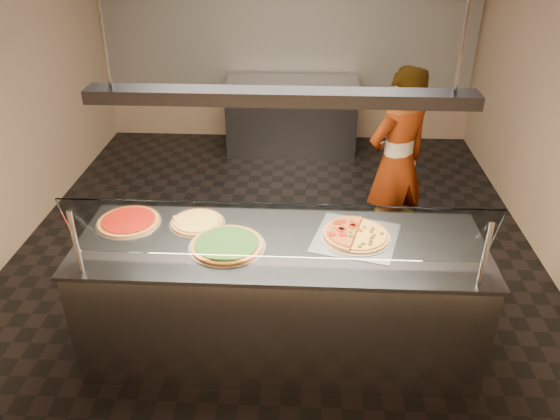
# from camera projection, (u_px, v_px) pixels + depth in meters

# --- Properties ---
(ground) EXTENTS (5.00, 6.00, 0.02)m
(ground) POSITION_uv_depth(u_px,v_px,m) (275.00, 253.00, 5.25)
(ground) COLOR black
(ground) RESTS_ON ground
(wall_back) EXTENTS (5.00, 0.02, 3.00)m
(wall_back) POSITION_uv_depth(u_px,v_px,m) (289.00, 28.00, 7.12)
(wall_back) COLOR #947B5F
(wall_back) RESTS_ON ground
(wall_front) EXTENTS (5.00, 0.02, 3.00)m
(wall_front) POSITION_uv_depth(u_px,v_px,m) (222.00, 379.00, 1.90)
(wall_front) COLOR #947B5F
(wall_front) RESTS_ON ground
(tile_band) EXTENTS (4.90, 0.02, 1.20)m
(tile_band) POSITION_uv_depth(u_px,v_px,m) (289.00, 44.00, 7.20)
(tile_band) COLOR silver
(tile_band) RESTS_ON wall_back
(serving_counter) EXTENTS (2.78, 0.94, 0.93)m
(serving_counter) POSITION_uv_depth(u_px,v_px,m) (280.00, 297.00, 3.92)
(serving_counter) COLOR #B7B7BC
(serving_counter) RESTS_ON ground
(sneeze_guard) EXTENTS (2.54, 0.18, 0.54)m
(sneeze_guard) POSITION_uv_depth(u_px,v_px,m) (277.00, 233.00, 3.25)
(sneeze_guard) COLOR #B7B7BC
(sneeze_guard) RESTS_ON serving_counter
(perforated_tray) EXTENTS (0.67, 0.67, 0.01)m
(perforated_tray) POSITION_uv_depth(u_px,v_px,m) (356.00, 237.00, 3.75)
(perforated_tray) COLOR silver
(perforated_tray) RESTS_ON serving_counter
(half_pizza_pepperoni) EXTENTS (0.33, 0.49, 0.05)m
(half_pizza_pepperoni) POSITION_uv_depth(u_px,v_px,m) (340.00, 233.00, 3.74)
(half_pizza_pepperoni) COLOR #975627
(half_pizza_pepperoni) RESTS_ON perforated_tray
(half_pizza_sausage) EXTENTS (0.33, 0.49, 0.04)m
(half_pizza_sausage) POSITION_uv_depth(u_px,v_px,m) (372.00, 235.00, 3.73)
(half_pizza_sausage) COLOR #975627
(half_pizza_sausage) RESTS_ON perforated_tray
(pizza_spinach) EXTENTS (0.52, 0.52, 0.03)m
(pizza_spinach) POSITION_uv_depth(u_px,v_px,m) (227.00, 244.00, 3.65)
(pizza_spinach) COLOR silver
(pizza_spinach) RESTS_ON serving_counter
(pizza_cheese) EXTENTS (0.40, 0.40, 0.03)m
(pizza_cheese) POSITION_uv_depth(u_px,v_px,m) (197.00, 222.00, 3.91)
(pizza_cheese) COLOR silver
(pizza_cheese) RESTS_ON serving_counter
(pizza_tomato) EXTENTS (0.47, 0.47, 0.03)m
(pizza_tomato) POSITION_uv_depth(u_px,v_px,m) (129.00, 221.00, 3.92)
(pizza_tomato) COLOR silver
(pizza_tomato) RESTS_ON serving_counter
(pizza_spatula) EXTENTS (0.27, 0.19, 0.02)m
(pizza_spatula) POSITION_uv_depth(u_px,v_px,m) (185.00, 223.00, 3.87)
(pizza_spatula) COLOR #B7B7BC
(pizza_spatula) RESTS_ON pizza_spinach
(prep_table) EXTENTS (1.72, 0.74, 0.93)m
(prep_table) POSITION_uv_depth(u_px,v_px,m) (292.00, 116.00, 7.23)
(prep_table) COLOR #434349
(prep_table) RESTS_ON ground
(worker) EXTENTS (0.77, 0.71, 1.77)m
(worker) POSITION_uv_depth(u_px,v_px,m) (397.00, 163.00, 4.91)
(worker) COLOR #443E4C
(worker) RESTS_ON ground
(heat_lamp_housing) EXTENTS (2.30, 0.18, 0.08)m
(heat_lamp_housing) POSITION_uv_depth(u_px,v_px,m) (280.00, 97.00, 3.19)
(heat_lamp_housing) COLOR #434349
(heat_lamp_housing) RESTS_ON ceiling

